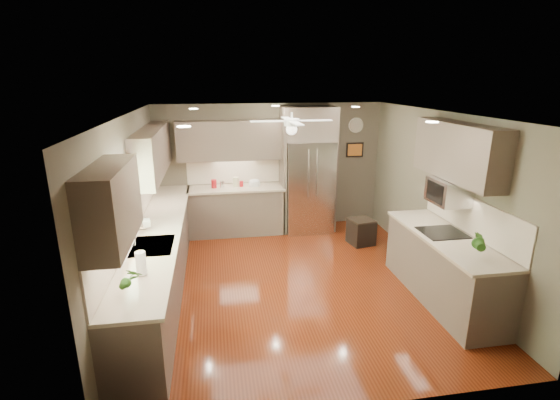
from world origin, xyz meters
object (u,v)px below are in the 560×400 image
object	(u,v)px
canister_a	(214,184)
microwave	(449,191)
potted_plant_left	(131,278)
refrigerator	(308,172)
soap_bottle	(147,222)
paper_towel	(141,263)
canister_b	(222,184)
potted_plant_right	(480,243)
canister_d	(241,184)
canister_c	(236,182)
stool	(361,231)
bowl	(255,185)

from	to	relation	value
canister_a	microwave	distance (m)	4.22
potted_plant_left	refrigerator	distance (m)	4.69
potted_plant_left	canister_a	bearing A→B (deg)	78.11
soap_bottle	refrigerator	bearing A→B (deg)	36.54
refrigerator	microwave	world-z (taller)	refrigerator
canister_a	paper_towel	world-z (taller)	paper_towel
canister_b	canister_a	bearing A→B (deg)	172.20
potted_plant_right	potted_plant_left	bearing A→B (deg)	-176.25
canister_a	soap_bottle	xyz separation A→B (m)	(-0.94, -2.10, 0.02)
paper_towel	canister_d	bearing A→B (deg)	69.44
canister_c	stool	distance (m)	2.57
soap_bottle	potted_plant_left	xyz separation A→B (m)	(0.12, -1.81, 0.06)
canister_d	potted_plant_right	bearing A→B (deg)	-55.20
canister_a	microwave	bearing A→B (deg)	-41.03
soap_bottle	stool	xyz separation A→B (m)	(3.59, 1.15, -0.81)
refrigerator	canister_a	bearing A→B (deg)	178.58
canister_d	refrigerator	world-z (taller)	refrigerator
canister_d	bowl	bearing A→B (deg)	-5.94
soap_bottle	potted_plant_left	bearing A→B (deg)	-86.36
soap_bottle	potted_plant_right	distance (m)	4.29
canister_a	canister_c	xyz separation A→B (m)	(0.42, 0.05, 0.01)
bowl	soap_bottle	bearing A→B (deg)	-129.64
canister_b	stool	bearing A→B (deg)	-20.40
canister_c	canister_d	size ratio (longest dim) A/B	1.72
canister_c	microwave	world-z (taller)	microwave
potted_plant_right	canister_a	bearing A→B (deg)	129.97
canister_b	stool	xyz separation A→B (m)	(2.50, -0.93, -0.77)
canister_c	potted_plant_right	world-z (taller)	potted_plant_right
potted_plant_right	bowl	size ratio (longest dim) A/B	1.44
canister_d	paper_towel	xyz separation A→B (m)	(-1.32, -3.52, 0.08)
stool	paper_towel	size ratio (longest dim) A/B	1.77
canister_d	soap_bottle	bearing A→B (deg)	-124.84
stool	paper_towel	bearing A→B (deg)	-143.31
potted_plant_right	bowl	world-z (taller)	potted_plant_right
potted_plant_left	stool	bearing A→B (deg)	40.45
bowl	refrigerator	bearing A→B (deg)	-0.94
canister_d	paper_towel	bearing A→B (deg)	-110.56
canister_c	stool	size ratio (longest dim) A/B	0.38
potted_plant_left	canister_c	bearing A→B (deg)	72.56
canister_a	soap_bottle	world-z (taller)	soap_bottle
soap_bottle	refrigerator	world-z (taller)	refrigerator
canister_b	canister_d	xyz separation A→B (m)	(0.37, 0.02, -0.01)
soap_bottle	microwave	size ratio (longest dim) A/B	0.38
canister_d	potted_plant_left	xyz separation A→B (m)	(-1.35, -3.91, 0.11)
potted_plant_left	microwave	bearing A→B (deg)	16.20
bowl	microwave	world-z (taller)	microwave
canister_c	soap_bottle	xyz separation A→B (m)	(-1.36, -2.15, 0.01)
potted_plant_left	microwave	world-z (taller)	microwave
stool	potted_plant_left	bearing A→B (deg)	-139.55
canister_d	soap_bottle	distance (m)	2.56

